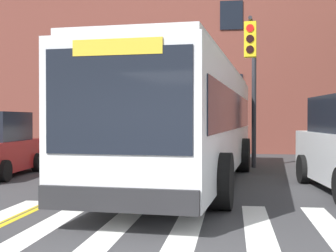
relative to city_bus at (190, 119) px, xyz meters
The scene contains 7 objects.
crosswalk 5.84m from the city_bus, 79.62° to the right, with size 10.51×4.26×0.01m.
lane_line_yellow_inner 9.08m from the city_bus, 107.52° to the left, with size 0.12×36.00×0.01m, color gold.
lane_line_yellow_outer 9.03m from the city_bus, 106.53° to the left, with size 0.12×36.00×0.01m, color gold.
city_bus is the anchor object (origin of this frame).
car_silver_behind_bus 10.98m from the city_bus, 95.89° to the left, with size 2.50×5.08×2.33m.
traffic_light_overhead 3.61m from the city_bus, 55.92° to the left, with size 0.51×3.36×5.15m.
building_facade 14.36m from the city_bus, 85.39° to the left, with size 40.46×6.51×12.75m.
Camera 1 is at (0.89, -4.38, 1.72)m, focal length 50.00 mm.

